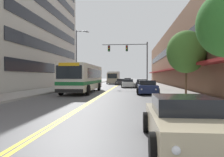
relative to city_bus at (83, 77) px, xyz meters
name	(u,v)px	position (x,y,z in m)	size (l,w,h in m)	color
ground_plane	(117,85)	(2.55, 18.21, -1.71)	(240.00, 240.00, 0.00)	#565659
sidewalk_left	(80,85)	(-4.84, 18.21, -1.63)	(3.78, 106.00, 0.17)	#9E9B96
sidewalk_right	(156,85)	(9.93, 18.21, -1.63)	(3.78, 106.00, 0.17)	#9E9B96
centre_line	(117,85)	(2.55, 18.21, -1.71)	(0.34, 106.00, 0.01)	yellow
office_tower_left	(15,11)	(-12.96, 8.92, 10.41)	(12.08, 27.88, 24.24)	#BCB7AD
storefront_row_right	(189,58)	(16.05, 18.21, 3.55)	(9.10, 68.00, 10.53)	brown
city_bus	(83,77)	(0.00, 0.00, 0.00)	(2.91, 11.10, 3.02)	silver
car_red_parked_left_mid	(92,83)	(-1.81, 15.18, -1.14)	(1.98, 4.69, 1.23)	maroon
car_beige_parked_right_foreground	(184,122)	(6.84, -18.19, -1.11)	(2.01, 4.21, 1.27)	#BCAD89
car_navy_parked_right_mid	(147,88)	(6.97, -1.73, -1.06)	(2.13, 4.17, 1.39)	#19234C
car_charcoal_parked_right_far	(142,84)	(6.90, 9.99, -1.08)	(1.98, 4.58, 1.33)	#232328
car_black_moving_lead	(128,81)	(4.18, 34.87, -1.10)	(2.18, 4.13, 1.29)	black
car_dark_grey_moving_second	(121,82)	(3.06, 21.36, -1.11)	(2.08, 4.76, 1.25)	#38383D
car_white_moving_third	(128,84)	(4.79, 11.10, -1.09)	(2.07, 4.71, 1.31)	white
box_truck	(114,77)	(1.03, 27.45, -0.20)	(2.78, 7.18, 2.89)	beige
traffic_signal_mast	(132,55)	(5.41, 10.05, 3.38)	(7.09, 0.38, 7.11)	#47474C
street_lamp_left_far	(78,54)	(-2.51, 7.43, 3.29)	(2.03, 0.28, 8.53)	#47474C
street_tree_right_mid	(186,52)	(10.45, -3.22, 2.35)	(3.58, 3.58, 5.87)	brown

